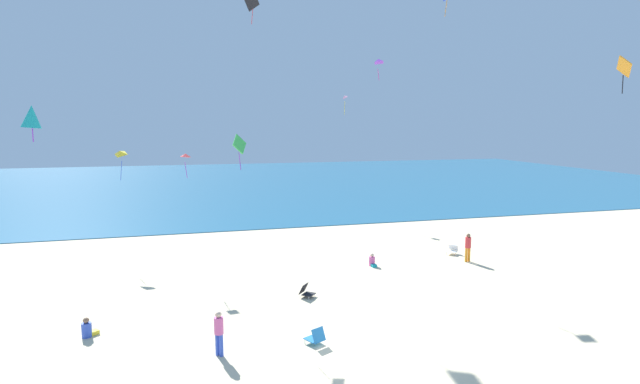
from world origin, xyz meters
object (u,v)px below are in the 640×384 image
beach_chair_mid_beach (306,291)px  kite_yellow (119,153)px  person_3 (219,330)px  kite_red (186,156)px  beach_chair_far_right (316,337)px  kite_purple (378,61)px  kite_orange (624,67)px  kite_black (252,2)px  beach_chair_near_camera (452,250)px  person_0 (372,261)px  kite_green (239,145)px  person_1 (468,245)px  person_2 (88,329)px  kite_teal (31,117)px  kite_pink (344,97)px

beach_chair_mid_beach → kite_yellow: kite_yellow is taller
person_3 → kite_red: kite_red is taller
beach_chair_far_right → kite_purple: bearing=-58.0°
kite_orange → kite_black: bearing=123.4°
beach_chair_near_camera → person_3: person_3 is taller
person_0 → kite_black: 15.98m
person_0 → kite_black: size_ratio=0.41×
kite_green → kite_black: kite_black is taller
kite_green → beach_chair_near_camera: bearing=19.6°
person_1 → kite_purple: bearing=56.6°
person_0 → kite_purple: size_ratio=0.56×
kite_green → kite_red: kite_green is taller
beach_chair_far_right → kite_red: size_ratio=0.62×
person_0 → kite_green: 10.50m
beach_chair_far_right → person_2: (-7.90, 2.75, -0.01)m
person_1 → kite_teal: kite_teal is taller
beach_chair_near_camera → kite_yellow: size_ratio=0.47×
person_2 → kite_pink: size_ratio=0.44×
beach_chair_near_camera → person_3: (-14.16, -9.54, 0.64)m
person_0 → kite_green: size_ratio=0.46×
beach_chair_mid_beach → beach_chair_far_right: bearing=-58.0°
person_3 → kite_purple: bearing=-176.8°
kite_green → kite_teal: (-6.02, -6.10, 1.06)m
person_2 → kite_black: kite_black is taller
kite_pink → person_0: bearing=-101.8°
kite_purple → kite_black: kite_black is taller
beach_chair_mid_beach → person_3: 6.23m
beach_chair_mid_beach → person_1: size_ratio=0.50×
beach_chair_near_camera → person_3: 17.08m
person_1 → beach_chair_far_right: bearing=123.2°
kite_red → person_3: bearing=-84.5°
beach_chair_far_right → kite_orange: kite_orange is taller
person_3 → kite_red: size_ratio=1.18×
beach_chair_mid_beach → kite_purple: (5.56, 5.85, 10.94)m
person_0 → kite_black: kite_black is taller
kite_black → person_0: bearing=-37.0°
kite_orange → kite_purple: bearing=104.6°
kite_black → kite_red: bearing=-149.1°
kite_red → kite_yellow: kite_yellow is taller
beach_chair_near_camera → kite_purple: size_ratio=0.69×
beach_chair_mid_beach → kite_orange: 14.80m
beach_chair_mid_beach → person_0: bearing=80.5°
beach_chair_near_camera → person_1: bearing=44.4°
person_0 → kite_yellow: size_ratio=0.38×
kite_pink → person_2: bearing=-127.4°
person_0 → kite_green: kite_green is taller
kite_pink → kite_yellow: bearing=-149.2°
kite_teal → beach_chair_far_right: bearing=7.9°
person_1 → kite_green: 14.47m
kite_orange → kite_yellow: bearing=136.3°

